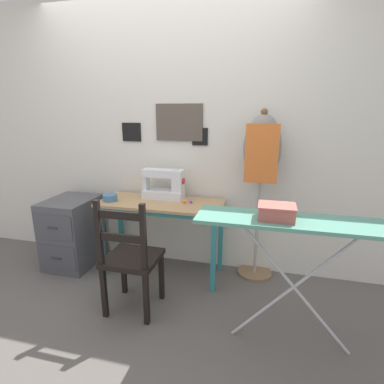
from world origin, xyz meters
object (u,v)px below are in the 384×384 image
object	(u,v)px
thread_spool_mid_table	(191,202)
filing_cabinet	(73,232)
wooden_chair	(131,259)
fabric_bowl	(110,197)
dress_form	(261,159)
ironing_board	(300,228)
scissors	(208,209)
storage_box	(277,212)
thread_spool_near_machine	(184,202)
sewing_machine	(166,185)

from	to	relation	value
thread_spool_mid_table	filing_cabinet	world-z (taller)	thread_spool_mid_table
wooden_chair	fabric_bowl	bearing A→B (deg)	130.24
dress_form	ironing_board	distance (m)	0.93
fabric_bowl	scissors	xyz separation A→B (m)	(0.93, -0.01, -0.03)
dress_form	storage_box	xyz separation A→B (m)	(0.12, -0.86, -0.19)
scissors	thread_spool_near_machine	bearing A→B (deg)	158.75
thread_spool_near_machine	sewing_machine	bearing A→B (deg)	151.43
wooden_chair	ironing_board	distance (m)	1.24
filing_cabinet	dress_form	xyz separation A→B (m)	(1.80, 0.23, 0.78)
sewing_machine	filing_cabinet	xyz separation A→B (m)	(-0.94, -0.17, -0.50)
ironing_board	filing_cabinet	bearing A→B (deg)	163.41
ironing_board	thread_spool_mid_table	bearing A→B (deg)	141.26
filing_cabinet	ironing_board	xyz separation A→B (m)	(2.07, -0.62, 0.49)
fabric_bowl	ironing_board	size ratio (longest dim) A/B	0.10
thread_spool_near_machine	wooden_chair	size ratio (longest dim) A/B	0.05
sewing_machine	thread_spool_near_machine	size ratio (longest dim) A/B	8.89
sewing_machine	thread_spool_mid_table	xyz separation A→B (m)	(0.27, -0.10, -0.12)
storage_box	sewing_machine	bearing A→B (deg)	140.96
sewing_machine	thread_spool_mid_table	distance (m)	0.31
thread_spool_near_machine	dress_form	bearing A→B (deg)	15.40
filing_cabinet	wooden_chair	bearing A→B (deg)	-31.02
wooden_chair	filing_cabinet	distance (m)	1.05
wooden_chair	filing_cabinet	bearing A→B (deg)	148.98
wooden_chair	dress_form	xyz separation A→B (m)	(0.90, 0.77, 0.68)
wooden_chair	scissors	bearing A→B (deg)	45.36
filing_cabinet	storage_box	world-z (taller)	storage_box
wooden_chair	dress_form	distance (m)	1.37
scissors	wooden_chair	xyz separation A→B (m)	(-0.49, -0.50, -0.28)
fabric_bowl	thread_spool_near_machine	bearing A→B (deg)	6.50
ironing_board	dress_form	bearing A→B (deg)	107.47
fabric_bowl	scissors	distance (m)	0.93
dress_form	ironing_board	size ratio (longest dim) A/B	1.22
thread_spool_mid_table	wooden_chair	world-z (taller)	wooden_chair
sewing_machine	ironing_board	xyz separation A→B (m)	(1.13, -0.79, -0.01)
sewing_machine	fabric_bowl	bearing A→B (deg)	-157.49
sewing_machine	fabric_bowl	world-z (taller)	sewing_machine
ironing_board	scissors	bearing A→B (deg)	139.54
dress_form	storage_box	distance (m)	0.89
filing_cabinet	dress_form	bearing A→B (deg)	7.27
storage_box	dress_form	bearing A→B (deg)	98.23
fabric_bowl	dress_form	distance (m)	1.41
scissors	thread_spool_near_machine	world-z (taller)	thread_spool_near_machine
fabric_bowl	ironing_board	distance (m)	1.71
sewing_machine	thread_spool_mid_table	world-z (taller)	sewing_machine
fabric_bowl	thread_spool_near_machine	xyz separation A→B (m)	(0.69, 0.08, -0.02)
fabric_bowl	dress_form	xyz separation A→B (m)	(1.34, 0.26, 0.37)
sewing_machine	dress_form	xyz separation A→B (m)	(0.86, 0.06, 0.27)
scissors	dress_form	distance (m)	0.63
fabric_bowl	scissors	bearing A→B (deg)	-0.79
sewing_machine	dress_form	bearing A→B (deg)	3.95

